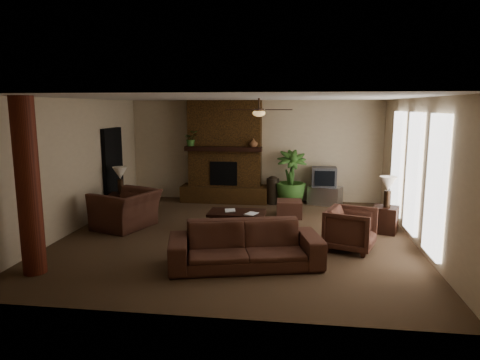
# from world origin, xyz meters

# --- Properties ---
(room_shell) EXTENTS (7.00, 7.00, 7.00)m
(room_shell) POSITION_xyz_m (0.00, 0.00, 1.40)
(room_shell) COLOR brown
(room_shell) RESTS_ON ground
(fireplace) EXTENTS (2.40, 0.70, 2.80)m
(fireplace) POSITION_xyz_m (-0.80, 3.22, 1.16)
(fireplace) COLOR #563517
(fireplace) RESTS_ON ground
(windows) EXTENTS (0.08, 3.65, 2.35)m
(windows) POSITION_xyz_m (3.45, 0.20, 1.35)
(windows) COLOR white
(windows) RESTS_ON ground
(log_column) EXTENTS (0.36, 0.36, 2.80)m
(log_column) POSITION_xyz_m (-2.95, -2.40, 1.40)
(log_column) COLOR maroon
(log_column) RESTS_ON ground
(doorway) EXTENTS (0.10, 1.00, 2.10)m
(doorway) POSITION_xyz_m (-3.44, 1.80, 1.05)
(doorway) COLOR black
(doorway) RESTS_ON ground
(ceiling_fan) EXTENTS (1.35, 1.35, 0.37)m
(ceiling_fan) POSITION_xyz_m (0.40, 0.30, 2.53)
(ceiling_fan) COLOR #2F2015
(ceiling_fan) RESTS_ON ceiling
(sofa) EXTENTS (2.61, 1.31, 0.98)m
(sofa) POSITION_xyz_m (0.36, -1.67, 0.49)
(sofa) COLOR #4C2C20
(sofa) RESTS_ON ground
(armchair_left) EXTENTS (1.19, 1.46, 1.10)m
(armchair_left) POSITION_xyz_m (-2.50, 0.28, 0.55)
(armchair_left) COLOR #4C2C20
(armchair_left) RESTS_ON ground
(armchair_right) EXTENTS (1.02, 1.05, 0.86)m
(armchair_right) POSITION_xyz_m (2.20, -0.58, 0.43)
(armchair_right) COLOR #4C2C20
(armchair_right) RESTS_ON ground
(coffee_table) EXTENTS (1.20, 0.70, 0.43)m
(coffee_table) POSITION_xyz_m (-0.05, 0.32, 0.37)
(coffee_table) COLOR black
(coffee_table) RESTS_ON ground
(ottoman) EXTENTS (0.62, 0.62, 0.40)m
(ottoman) POSITION_xyz_m (1.03, 1.68, 0.20)
(ottoman) COLOR #4C2C20
(ottoman) RESTS_ON ground
(tv_stand) EXTENTS (0.97, 0.78, 0.50)m
(tv_stand) POSITION_xyz_m (1.96, 3.15, 0.25)
(tv_stand) COLOR #AEAEB0
(tv_stand) RESTS_ON ground
(tv) EXTENTS (0.66, 0.54, 0.52)m
(tv) POSITION_xyz_m (1.92, 3.14, 0.76)
(tv) COLOR #3C3C3F
(tv) RESTS_ON tv_stand
(floor_vase) EXTENTS (0.34, 0.34, 0.77)m
(floor_vase) POSITION_xyz_m (0.55, 3.06, 0.43)
(floor_vase) COLOR black
(floor_vase) RESTS_ON ground
(floor_plant) EXTENTS (1.12, 1.61, 0.82)m
(floor_plant) POSITION_xyz_m (1.04, 3.01, 0.41)
(floor_plant) COLOR #366026
(floor_plant) RESTS_ON ground
(side_table_left) EXTENTS (0.58, 0.58, 0.55)m
(side_table_left) POSITION_xyz_m (-3.06, 1.26, 0.28)
(side_table_left) COLOR black
(side_table_left) RESTS_ON ground
(lamp_left) EXTENTS (0.42, 0.42, 0.65)m
(lamp_left) POSITION_xyz_m (-3.04, 1.29, 1.00)
(lamp_left) COLOR #2F2015
(lamp_left) RESTS_ON side_table_left
(side_table_right) EXTENTS (0.64, 0.64, 0.55)m
(side_table_right) POSITION_xyz_m (3.05, 0.67, 0.28)
(side_table_right) COLOR black
(side_table_right) RESTS_ON ground
(lamp_right) EXTENTS (0.44, 0.44, 0.65)m
(lamp_right) POSITION_xyz_m (3.08, 0.65, 1.00)
(lamp_right) COLOR #2F2015
(lamp_right) RESTS_ON side_table_right
(mantel_plant) EXTENTS (0.50, 0.52, 0.33)m
(mantel_plant) POSITION_xyz_m (-1.69, 3.00, 1.72)
(mantel_plant) COLOR #366026
(mantel_plant) RESTS_ON fireplace
(mantel_vase) EXTENTS (0.26, 0.26, 0.22)m
(mantel_vase) POSITION_xyz_m (0.03, 2.94, 1.67)
(mantel_vase) COLOR brown
(mantel_vase) RESTS_ON fireplace
(book_a) EXTENTS (0.22, 0.07, 0.29)m
(book_a) POSITION_xyz_m (-0.31, 0.32, 0.57)
(book_a) COLOR #999999
(book_a) RESTS_ON coffee_table
(book_b) EXTENTS (0.21, 0.10, 0.29)m
(book_b) POSITION_xyz_m (0.18, 0.17, 0.58)
(book_b) COLOR #999999
(book_b) RESTS_ON coffee_table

